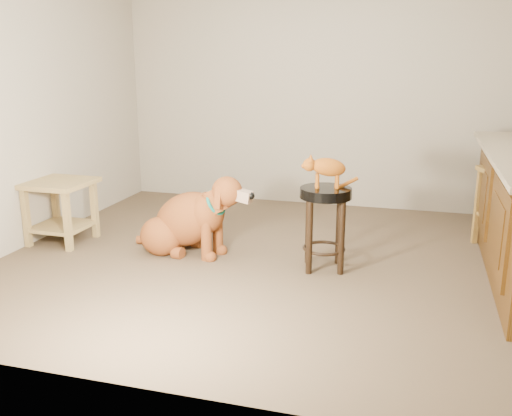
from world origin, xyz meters
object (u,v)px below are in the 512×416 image
(side_table, at_px, (60,202))
(tabby_kitten, at_px, (325,168))
(wood_stool, at_px, (502,208))
(golden_retriever, at_px, (188,221))
(padded_stool, at_px, (325,212))

(side_table, height_order, tabby_kitten, tabby_kitten)
(wood_stool, height_order, golden_retriever, wood_stool)
(golden_retriever, bearing_deg, tabby_kitten, 6.98)
(side_table, height_order, golden_retriever, golden_retriever)
(golden_retriever, xyz_separation_m, tabby_kitten, (1.17, -0.05, 0.53))
(golden_retriever, bearing_deg, wood_stool, 27.97)
(side_table, bearing_deg, golden_retriever, 1.74)
(golden_retriever, height_order, tabby_kitten, tabby_kitten)
(padded_stool, distance_m, tabby_kitten, 0.35)
(tabby_kitten, bearing_deg, wood_stool, 20.02)
(padded_stool, bearing_deg, golden_retriever, 177.49)
(golden_retriever, relative_size, tabby_kitten, 2.73)
(padded_stool, height_order, tabby_kitten, tabby_kitten)
(side_table, xyz_separation_m, tabby_kitten, (2.39, -0.02, 0.44))
(wood_stool, bearing_deg, tabby_kitten, -147.17)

